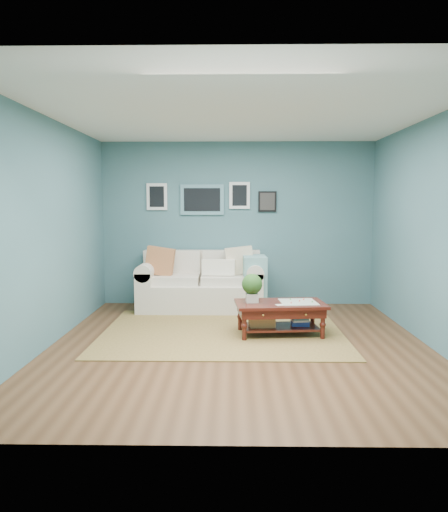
{
  "coord_description": "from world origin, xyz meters",
  "views": [
    {
      "loc": [
        -0.08,
        -5.82,
        1.68
      ],
      "look_at": [
        -0.2,
        1.0,
        0.97
      ],
      "focal_mm": 35.0,
      "sensor_mm": 36.0,
      "label": 1
    }
  ],
  "objects": [
    {
      "name": "room_shell",
      "position": [
        -0.01,
        0.06,
        1.36
      ],
      "size": [
        5.0,
        5.02,
        2.7
      ],
      "color": "brown",
      "rests_on": "ground"
    },
    {
      "name": "area_rug",
      "position": [
        -0.21,
        0.6,
        0.01
      ],
      "size": [
        3.12,
        2.5,
        0.01
      ],
      "primitive_type": "cube",
      "color": "brown",
      "rests_on": "ground"
    },
    {
      "name": "coffee_table",
      "position": [
        0.47,
        0.48,
        0.35
      ],
      "size": [
        1.18,
        0.76,
        0.79
      ],
      "rotation": [
        0.0,
        0.0,
        0.09
      ],
      "color": "#35140A",
      "rests_on": "ground"
    },
    {
      "name": "loveseat",
      "position": [
        -0.5,
        2.03,
        0.42
      ],
      "size": [
        2.0,
        0.91,
        1.03
      ],
      "color": "silver",
      "rests_on": "ground"
    }
  ]
}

